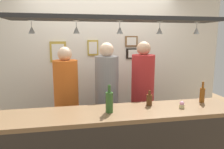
# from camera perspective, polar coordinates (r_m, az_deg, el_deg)

# --- Properties ---
(back_wall) EXTENTS (4.40, 0.06, 2.60)m
(back_wall) POSITION_cam_1_polar(r_m,az_deg,el_deg) (3.63, -2.93, 2.39)
(back_wall) COLOR silver
(back_wall) RESTS_ON ground_plane
(bar_counter) EXTENTS (2.70, 0.55, 0.99)m
(bar_counter) POSITION_cam_1_polar(r_m,az_deg,el_deg) (2.30, 2.94, -18.75)
(bar_counter) COLOR brown
(bar_counter) RESTS_ON ground_plane
(overhead_glass_rack) EXTENTS (2.20, 0.36, 0.04)m
(overhead_glass_rack) POSITION_cam_1_polar(r_m,az_deg,el_deg) (2.23, 1.98, 15.02)
(overhead_glass_rack) COLOR black
(hanging_wineglass_far_left) EXTENTS (0.07, 0.07, 0.13)m
(hanging_wineglass_far_left) POSITION_cam_1_polar(r_m,az_deg,el_deg) (2.26, -21.14, 11.46)
(hanging_wineglass_far_left) COLOR silver
(hanging_wineglass_far_left) RESTS_ON overhead_glass_rack
(hanging_wineglass_left) EXTENTS (0.07, 0.07, 0.13)m
(hanging_wineglass_left) POSITION_cam_1_polar(r_m,az_deg,el_deg) (2.16, -9.75, 12.08)
(hanging_wineglass_left) COLOR silver
(hanging_wineglass_left) RESTS_ON overhead_glass_rack
(hanging_wineglass_center_left) EXTENTS (0.07, 0.07, 0.13)m
(hanging_wineglass_center_left) POSITION_cam_1_polar(r_m,az_deg,el_deg) (2.19, 2.09, 12.18)
(hanging_wineglass_center_left) COLOR silver
(hanging_wineglass_center_left) RESTS_ON overhead_glass_rack
(hanging_wineglass_center) EXTENTS (0.07, 0.07, 0.13)m
(hanging_wineglass_center) POSITION_cam_1_polar(r_m,az_deg,el_deg) (2.36, 12.90, 11.78)
(hanging_wineglass_center) COLOR silver
(hanging_wineglass_center) RESTS_ON overhead_glass_rack
(hanging_wineglass_center_right) EXTENTS (0.07, 0.07, 0.13)m
(hanging_wineglass_center_right) POSITION_cam_1_polar(r_m,az_deg,el_deg) (2.52, 22.13, 11.17)
(hanging_wineglass_center_right) COLOR silver
(hanging_wineglass_center_right) RESTS_ON overhead_glass_rack
(person_left_orange_shirt) EXTENTS (0.34, 0.34, 1.66)m
(person_left_orange_shirt) POSITION_cam_1_polar(r_m,az_deg,el_deg) (3.01, -12.41, -5.19)
(person_left_orange_shirt) COLOR #2D334C
(person_left_orange_shirt) RESTS_ON ground_plane
(person_middle_grey_shirt) EXTENTS (0.34, 0.34, 1.72)m
(person_middle_grey_shirt) POSITION_cam_1_polar(r_m,az_deg,el_deg) (3.04, -1.43, -4.15)
(person_middle_grey_shirt) COLOR #2D334C
(person_middle_grey_shirt) RESTS_ON ground_plane
(person_right_red_shirt) EXTENTS (0.34, 0.34, 1.73)m
(person_right_red_shirt) POSITION_cam_1_polar(r_m,az_deg,el_deg) (3.17, 8.39, -3.51)
(person_right_red_shirt) COLOR #2D334C
(person_right_red_shirt) RESTS_ON ground_plane
(bottle_beer_amber_tall) EXTENTS (0.06, 0.06, 0.26)m
(bottle_beer_amber_tall) POSITION_cam_1_polar(r_m,az_deg,el_deg) (2.81, 23.49, -5.03)
(bottle_beer_amber_tall) COLOR brown
(bottle_beer_amber_tall) RESTS_ON bar_counter
(bottle_beer_brown_stubby) EXTENTS (0.07, 0.07, 0.18)m
(bottle_beer_brown_stubby) POSITION_cam_1_polar(r_m,az_deg,el_deg) (2.51, 10.18, -6.78)
(bottle_beer_brown_stubby) COLOR #512D14
(bottle_beer_brown_stubby) RESTS_ON bar_counter
(bottle_champagne_green) EXTENTS (0.08, 0.08, 0.30)m
(bottle_champagne_green) POSITION_cam_1_polar(r_m,az_deg,el_deg) (2.23, -0.74, -7.44)
(bottle_champagne_green) COLOR #2D5623
(bottle_champagne_green) RESTS_ON bar_counter
(cupcake) EXTENTS (0.06, 0.06, 0.08)m
(cupcake) POSITION_cam_1_polar(r_m,az_deg,el_deg) (2.52, 18.59, -7.90)
(cupcake) COLOR beige
(cupcake) RESTS_ON bar_counter
(picture_frame_crest) EXTENTS (0.18, 0.02, 0.26)m
(picture_frame_crest) POSITION_cam_1_polar(r_m,az_deg,el_deg) (3.54, -5.27, 7.30)
(picture_frame_crest) COLOR #B29338
(picture_frame_crest) RESTS_ON back_wall
(picture_frame_upper_small) EXTENTS (0.22, 0.02, 0.18)m
(picture_frame_upper_small) POSITION_cam_1_polar(r_m,az_deg,el_deg) (3.66, 5.34, 9.05)
(picture_frame_upper_small) COLOR brown
(picture_frame_upper_small) RESTS_ON back_wall
(picture_frame_caricature) EXTENTS (0.26, 0.02, 0.34)m
(picture_frame_caricature) POSITION_cam_1_polar(r_m,az_deg,el_deg) (3.54, -14.54, 6.01)
(picture_frame_caricature) COLOR #B29338
(picture_frame_caricature) RESTS_ON back_wall
(picture_frame_lower_pair) EXTENTS (0.30, 0.02, 0.18)m
(picture_frame_lower_pair) POSITION_cam_1_polar(r_m,az_deg,el_deg) (3.69, 6.19, 5.73)
(picture_frame_lower_pair) COLOR black
(picture_frame_lower_pair) RESTS_ON back_wall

